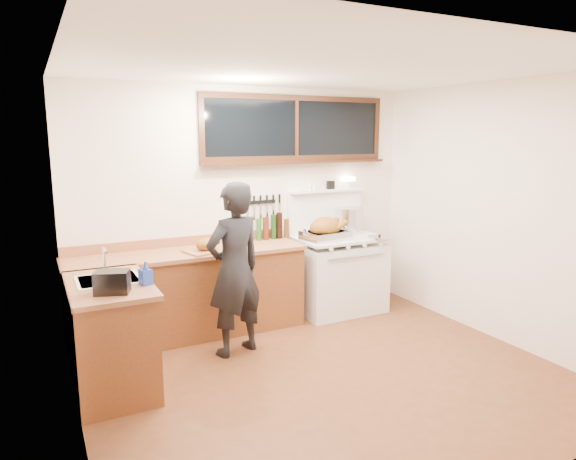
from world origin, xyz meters
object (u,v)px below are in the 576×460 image
man (234,269)px  cutting_board (207,247)px  vintage_stove (338,272)px  roast_turkey (326,231)px

man → cutting_board: (-0.09, 0.53, 0.13)m
man → vintage_stove: bearing=21.4°
vintage_stove → roast_turkey: size_ratio=2.90×
vintage_stove → man: bearing=-158.6°
cutting_board → man: bearing=-80.1°
man → roast_turkey: bearing=21.5°
man → cutting_board: 0.55m
man → roast_turkey: 1.42m
vintage_stove → cutting_board: (-1.63, -0.07, 0.49)m
roast_turkey → cutting_board: bearing=179.4°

